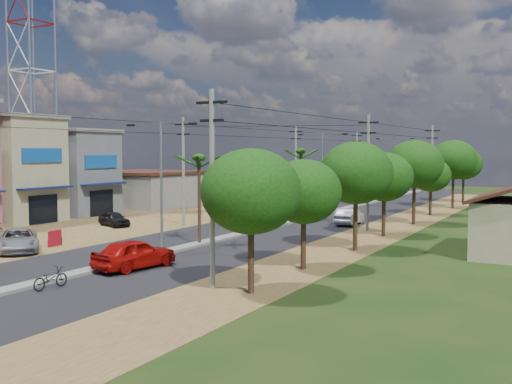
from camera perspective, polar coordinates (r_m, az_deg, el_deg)
ground at (r=36.64m, az=-8.93°, el=-5.91°), size 160.00×160.00×0.00m
road at (r=49.22m, az=1.82°, el=-3.31°), size 12.00×110.00×0.04m
median at (r=51.88m, az=3.32°, el=-2.86°), size 1.00×90.00×0.18m
dirt_lot_west at (r=52.45m, az=-16.59°, el=-3.02°), size 18.00×46.00×0.04m
dirt_shoulder_east at (r=46.03m, az=11.32°, el=-3.90°), size 5.00×90.00×0.03m
shophouse_cream at (r=56.65m, az=-22.38°, el=2.06°), size 9.00×6.40×9.30m
shophouse_grey at (r=61.30m, az=-17.27°, el=1.84°), size 9.00×6.40×8.30m
low_shed at (r=68.09m, az=-10.59°, el=0.30°), size 10.40×10.40×3.95m
telecom_tower at (r=66.22m, az=-20.67°, el=14.93°), size 3.80×3.80×43.00m
tree_east_a at (r=25.88m, az=-0.49°, el=0.04°), size 4.40×4.40×6.37m
tree_east_b at (r=31.35m, az=4.56°, el=0.03°), size 4.00×4.00×5.83m
tree_east_c at (r=37.66m, az=9.50°, el=1.79°), size 4.60×4.60×6.83m
tree_east_d at (r=44.43m, az=12.11°, el=1.41°), size 4.20×4.20×6.13m
tree_east_e at (r=52.06m, az=14.87°, el=2.56°), size 4.80×4.80×7.14m
tree_east_f at (r=59.98m, az=16.32°, el=1.56°), size 3.80×3.80×5.52m
tree_east_g at (r=67.66m, az=18.30°, el=2.92°), size 5.00×5.00×7.38m
tree_east_h at (r=75.60m, az=19.18°, el=2.54°), size 4.40×4.40×6.52m
palm_median_near at (r=39.34m, az=-5.45°, el=2.90°), size 2.00×2.00×6.15m
palm_median_mid at (r=53.33m, az=4.28°, el=3.58°), size 2.00×2.00×6.55m
palm_median_far at (r=68.22m, az=9.86°, el=3.09°), size 2.00×2.00×5.85m
streetlight_near at (r=36.12m, az=-9.02°, el=1.58°), size 5.10×0.18×8.00m
streetlight_mid at (r=57.93m, az=6.32°, el=2.50°), size 5.10×0.18×8.00m
streetlight_far at (r=81.59m, az=13.05°, el=2.85°), size 5.10×0.18×8.00m
utility_pole_w_b at (r=49.92m, az=-6.93°, el=2.23°), size 1.60×0.24×9.00m
utility_pole_w_c at (r=68.99m, az=3.80°, el=2.73°), size 1.60×0.24×9.00m
utility_pole_w_d at (r=88.47m, az=9.56°, el=2.96°), size 1.60×0.24×9.00m
utility_pole_e_a at (r=26.89m, az=-4.21°, el=0.75°), size 1.60×0.24×9.00m
utility_pole_e_b at (r=46.89m, az=10.60°, el=2.07°), size 1.60×0.24×9.00m
utility_pole_e_c at (r=68.13m, az=16.39°, el=2.56°), size 1.60×0.24×9.00m
car_red_near at (r=32.30m, az=-11.49°, el=-5.84°), size 2.62×4.96×1.61m
car_silver_mid at (r=50.78m, az=8.90°, el=-2.37°), size 1.70×4.24×1.37m
car_white_far at (r=57.11m, az=4.20°, el=-1.67°), size 3.33×4.83×1.30m
car_parked_silver at (r=39.83m, az=-21.72°, el=-4.34°), size 5.36×4.97×1.40m
car_parked_dark at (r=50.59m, az=-13.37°, el=-2.54°), size 3.87×2.67×1.22m
moto_rider_east at (r=28.74m, az=-19.00°, el=-7.86°), size 0.74×1.86×0.96m
moto_rider_west_a at (r=55.66m, az=3.84°, el=-2.01°), size 1.27×1.85×0.92m
moto_rider_west_b at (r=66.82m, az=4.83°, el=-0.98°), size 0.48×1.64×0.98m
roadside_sign at (r=41.25m, az=-18.60°, el=-4.22°), size 0.30×1.28×1.07m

